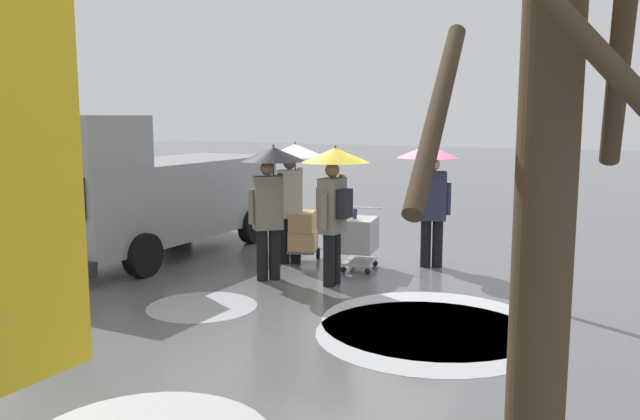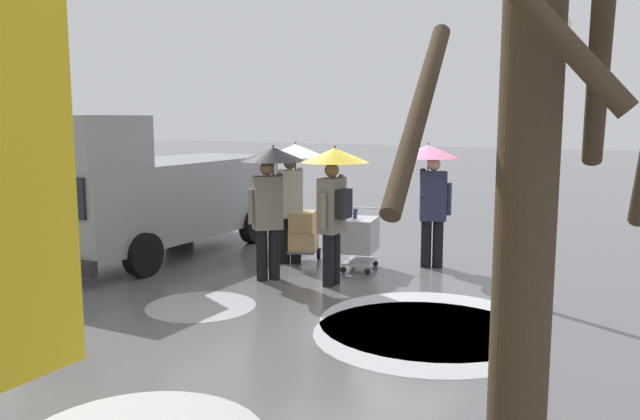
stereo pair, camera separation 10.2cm
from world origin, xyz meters
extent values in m
plane|color=#5B5B5E|center=(0.00, 0.00, 0.00)|extent=(90.00, 90.00, 0.00)
cylinder|color=silver|center=(-1.86, 2.47, 0.00)|extent=(2.81, 2.81, 0.01)
cylinder|color=#ADAFB5|center=(-1.99, 2.93, 0.00)|extent=(2.73, 2.73, 0.01)
cylinder|color=#999BA0|center=(1.11, 3.38, 0.00)|extent=(1.51, 1.51, 0.01)
cube|color=gray|center=(4.07, 0.97, 1.06)|extent=(2.17, 5.28, 1.40)
cube|color=gray|center=(3.99, 2.87, 2.18)|extent=(1.90, 1.47, 0.84)
cube|color=black|center=(3.96, 3.59, 1.38)|extent=(1.66, 0.13, 0.63)
cube|color=#232326|center=(3.96, 3.63, 0.32)|extent=(1.96, 0.24, 0.24)
cylinder|color=black|center=(3.02, 2.54, 0.36)|extent=(0.27, 0.73, 0.72)
cylinder|color=black|center=(4.98, 2.62, 0.36)|extent=(0.27, 0.73, 0.72)
cylinder|color=black|center=(3.15, -0.68, 0.36)|extent=(0.27, 0.73, 0.72)
cylinder|color=black|center=(5.11, -0.60, 0.36)|extent=(0.27, 0.73, 0.72)
cube|color=#B2B2B7|center=(0.20, 0.35, 0.60)|extent=(0.68, 0.86, 0.56)
cube|color=#B2B2B7|center=(0.20, 0.35, 0.14)|extent=(0.61, 0.77, 0.04)
cylinder|color=#B2B2B7|center=(0.29, -0.06, 1.00)|extent=(0.57, 0.17, 0.04)
sphere|color=black|center=(-0.07, 0.59, 0.05)|extent=(0.10, 0.10, 0.10)
sphere|color=black|center=(0.33, 0.69, 0.05)|extent=(0.10, 0.10, 0.10)
sphere|color=black|center=(0.06, 0.00, 0.05)|extent=(0.10, 0.10, 0.10)
sphere|color=black|center=(0.47, 0.10, 0.05)|extent=(0.10, 0.10, 0.10)
cylinder|color=navy|center=(0.25, 0.46, 0.70)|extent=(0.13, 0.29, 0.69)
cube|color=#515156|center=(1.32, 0.36, 0.22)|extent=(0.67, 0.74, 0.03)
cylinder|color=#515156|center=(1.23, 0.00, 0.77)|extent=(0.04, 0.04, 1.10)
cylinder|color=#515156|center=(1.64, 0.16, 0.77)|extent=(0.04, 0.04, 1.10)
cylinder|color=black|center=(1.21, -0.01, 0.10)|extent=(0.12, 0.20, 0.20)
cylinder|color=black|center=(1.66, 0.17, 0.10)|extent=(0.12, 0.20, 0.20)
cube|color=tan|center=(1.32, 0.36, 0.40)|extent=(0.63, 0.64, 0.35)
cube|color=tan|center=(1.32, 0.36, 0.75)|extent=(0.59, 0.67, 0.34)
cylinder|color=black|center=(-0.90, -0.46, 0.41)|extent=(0.18, 0.18, 0.82)
cylinder|color=black|center=(-0.72, -0.38, 0.41)|extent=(0.18, 0.18, 0.82)
cube|color=#282D47|center=(-0.81, -0.42, 1.24)|extent=(0.52, 0.44, 0.84)
sphere|color=beige|center=(-0.81, -0.42, 1.78)|extent=(0.22, 0.22, 0.22)
cylinder|color=#282D47|center=(-1.04, -0.53, 1.19)|extent=(0.10, 0.10, 0.55)
cylinder|color=#282D47|center=(-0.65, -0.33, 1.46)|extent=(0.21, 0.32, 0.50)
cylinder|color=#333338|center=(-0.72, -0.38, 1.62)|extent=(0.02, 0.02, 0.86)
cone|color=#E0668E|center=(-0.72, -0.38, 2.00)|extent=(1.04, 1.04, 0.22)
sphere|color=#333338|center=(-0.72, -0.38, 2.13)|extent=(0.04, 0.04, 0.04)
cube|color=brown|center=(-0.73, -0.61, 1.28)|extent=(0.34, 0.27, 0.44)
cylinder|color=black|center=(0.11, 1.59, 0.41)|extent=(0.18, 0.18, 0.82)
cylinder|color=black|center=(0.11, 1.39, 0.41)|extent=(0.18, 0.18, 0.82)
cube|color=slate|center=(0.11, 1.49, 1.24)|extent=(0.28, 0.44, 0.84)
sphere|color=#8C6647|center=(0.11, 1.49, 1.78)|extent=(0.22, 0.22, 0.22)
cylinder|color=slate|center=(0.11, 1.75, 1.19)|extent=(0.10, 0.10, 0.55)
cylinder|color=slate|center=(0.13, 1.31, 1.46)|extent=(0.30, 0.10, 0.50)
cylinder|color=#333338|center=(0.11, 1.39, 1.62)|extent=(0.02, 0.02, 0.86)
cone|color=yellow|center=(0.11, 1.39, 2.00)|extent=(1.04, 1.04, 0.22)
sphere|color=#333338|center=(0.11, 1.39, 2.13)|extent=(0.04, 0.04, 0.04)
cube|color=black|center=(-0.09, 1.49, 1.28)|extent=(0.16, 0.30, 0.44)
cylinder|color=black|center=(1.56, 0.58, 0.41)|extent=(0.18, 0.18, 0.82)
cylinder|color=black|center=(1.40, 0.47, 0.41)|extent=(0.18, 0.18, 0.82)
cube|color=#B2A899|center=(1.48, 0.52, 1.24)|extent=(0.52, 0.48, 0.84)
sphere|color=brown|center=(1.48, 0.52, 1.78)|extent=(0.22, 0.22, 0.22)
cylinder|color=#B2A899|center=(1.70, 0.67, 1.19)|extent=(0.10, 0.10, 0.55)
cylinder|color=#B2A899|center=(1.34, 0.41, 1.46)|extent=(0.25, 0.31, 0.50)
cylinder|color=#333338|center=(1.40, 0.47, 1.62)|extent=(0.02, 0.02, 0.86)
cone|color=white|center=(1.40, 0.47, 2.00)|extent=(1.04, 1.04, 0.22)
sphere|color=#333338|center=(1.40, 0.47, 2.13)|extent=(0.04, 0.04, 0.04)
cylinder|color=black|center=(1.21, 1.78, 0.41)|extent=(0.18, 0.18, 0.82)
cylinder|color=black|center=(1.07, 1.64, 0.41)|extent=(0.18, 0.18, 0.82)
cube|color=slate|center=(1.14, 1.71, 1.24)|extent=(0.50, 0.51, 0.84)
sphere|color=#8C6647|center=(1.14, 1.71, 1.78)|extent=(0.22, 0.22, 0.22)
cylinder|color=slate|center=(1.32, 1.90, 1.19)|extent=(0.10, 0.10, 0.55)
cylinder|color=slate|center=(1.04, 1.56, 1.46)|extent=(0.29, 0.28, 0.50)
cylinder|color=#333338|center=(1.07, 1.64, 1.62)|extent=(0.02, 0.02, 0.86)
cone|color=black|center=(1.07, 1.64, 2.00)|extent=(1.04, 1.04, 0.22)
sphere|color=#333338|center=(1.07, 1.64, 2.13)|extent=(0.04, 0.04, 0.04)
cylinder|color=#423323|center=(-4.04, 7.41, 1.70)|extent=(0.24, 0.24, 3.39)
cylinder|color=#423323|center=(-3.61, 7.48, 2.60)|extent=(0.22, 0.92, 0.80)
cylinder|color=#423323|center=(-4.27, 7.38, 2.75)|extent=(0.16, 0.54, 0.75)
cylinder|color=#423323|center=(-4.09, 7.74, 2.95)|extent=(0.72, 0.18, 0.77)
cylinder|color=#2D2D33|center=(-3.03, 1.25, 1.80)|extent=(0.12, 0.12, 3.60)
sphere|color=#EAEACC|center=(-3.03, 1.25, 3.72)|extent=(0.28, 0.28, 0.28)
camera|label=1|loc=(-4.51, 10.06, 2.57)|focal=36.32mm
camera|label=2|loc=(-4.60, 10.01, 2.57)|focal=36.32mm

